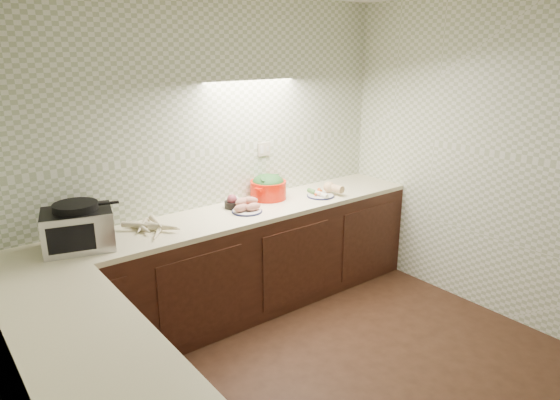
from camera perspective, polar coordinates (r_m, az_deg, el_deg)
room at (r=2.75m, az=10.78°, el=4.75°), size 3.60×3.60×2.60m
counter at (r=3.31m, az=-7.97°, el=-15.06°), size 3.60×3.60×0.90m
toaster_oven at (r=3.60m, az=-22.09°, el=-2.91°), size 0.52×0.45×0.32m
parsnip_pile at (r=3.80m, az=-14.27°, el=-2.89°), size 0.36×0.36×0.08m
sweet_potato_plate at (r=4.10m, az=-3.85°, el=-0.76°), size 0.26×0.25×0.12m
onion_bowl at (r=4.20m, az=-5.35°, el=-0.31°), size 0.16×0.16×0.12m
dutch_oven at (r=4.42m, az=-1.35°, el=1.53°), size 0.42×0.42×0.22m
veg_plate at (r=4.56m, az=5.08°, el=1.05°), size 0.30×0.25×0.12m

